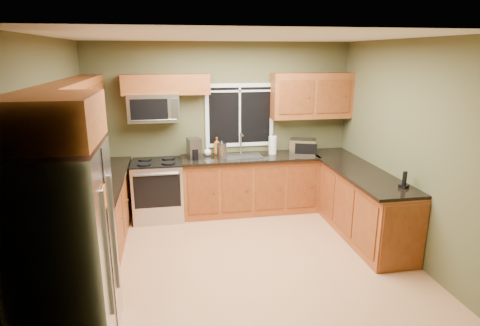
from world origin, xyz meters
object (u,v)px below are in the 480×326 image
object	(u,v)px
refrigerator	(66,252)
coffee_maker	(194,149)
paper_towel_roll	(273,145)
soap_bottle_a	(217,146)
range	(158,190)
microwave	(154,108)
soap_bottle_c	(207,151)
toaster_oven	(303,147)
cordless_phone	(404,183)
kettle	(222,150)

from	to	relation	value
refrigerator	coffee_maker	world-z (taller)	refrigerator
paper_towel_roll	soap_bottle_a	bearing A→B (deg)	171.21
range	microwave	xyz separation A→B (m)	(-0.00, 0.14, 1.26)
refrigerator	range	size ratio (longest dim) A/B	1.92
paper_towel_roll	soap_bottle_c	bearing A→B (deg)	175.95
toaster_oven	cordless_phone	bearing A→B (deg)	-69.45
refrigerator	toaster_oven	size ratio (longest dim) A/B	3.70
range	kettle	world-z (taller)	kettle
refrigerator	toaster_oven	xyz separation A→B (m)	(3.01, 2.74, 0.17)
coffee_maker	soap_bottle_c	size ratio (longest dim) A/B	2.11
soap_bottle_a	soap_bottle_c	world-z (taller)	soap_bottle_a
coffee_maker	paper_towel_roll	size ratio (longest dim) A/B	0.99
microwave	soap_bottle_c	distance (m)	1.07
toaster_oven	coffee_maker	distance (m)	1.74
paper_towel_roll	soap_bottle_a	xyz separation A→B (m)	(-0.89, 0.14, -0.01)
microwave	kettle	distance (m)	1.21
coffee_maker	kettle	bearing A→B (deg)	-8.48
coffee_maker	cordless_phone	xyz separation A→B (m)	(2.42, -1.84, -0.09)
refrigerator	soap_bottle_a	distance (m)	3.43
microwave	paper_towel_roll	bearing A→B (deg)	-1.35
refrigerator	paper_towel_roll	xyz separation A→B (m)	(2.54, 2.86, 0.19)
refrigerator	soap_bottle_c	world-z (taller)	refrigerator
range	soap_bottle_c	size ratio (longest dim) A/B	6.21
refrigerator	cordless_phone	bearing A→B (deg)	14.21
soap_bottle_c	coffee_maker	bearing A→B (deg)	-143.93
microwave	cordless_phone	world-z (taller)	microwave
soap_bottle_a	cordless_phone	size ratio (longest dim) A/B	1.33
coffee_maker	paper_towel_roll	xyz separation A→B (m)	(1.27, 0.08, -0.00)
coffee_maker	soap_bottle_a	size ratio (longest dim) A/B	1.16
soap_bottle_a	range	bearing A→B (deg)	-166.50
soap_bottle_a	soap_bottle_c	size ratio (longest dim) A/B	1.82
range	cordless_phone	xyz separation A→B (m)	(3.00, -1.84, 0.53)
soap_bottle_c	cordless_phone	xyz separation A→B (m)	(2.20, -2.00, -0.01)
soap_bottle_c	microwave	bearing A→B (deg)	-177.79
coffee_maker	cordless_phone	world-z (taller)	coffee_maker
range	cordless_phone	size ratio (longest dim) A/B	4.54
paper_towel_roll	range	bearing A→B (deg)	-177.14
microwave	coffee_maker	xyz separation A→B (m)	(0.58, -0.13, -0.64)
microwave	cordless_phone	size ratio (longest dim) A/B	3.68
microwave	toaster_oven	bearing A→B (deg)	-4.02
soap_bottle_a	kettle	bearing A→B (deg)	-81.94
paper_towel_roll	cordless_phone	distance (m)	2.25
paper_towel_roll	cordless_phone	xyz separation A→B (m)	(1.15, -1.93, -0.08)
refrigerator	toaster_oven	bearing A→B (deg)	42.32
kettle	toaster_oven	bearing A→B (deg)	1.14
paper_towel_roll	kettle	bearing A→B (deg)	-170.25
soap_bottle_a	microwave	bearing A→B (deg)	-174.39
coffee_maker	paper_towel_roll	world-z (taller)	paper_towel_roll
range	refrigerator	bearing A→B (deg)	-103.97
cordless_phone	paper_towel_roll	bearing A→B (deg)	120.79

